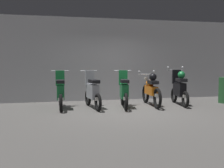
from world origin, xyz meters
TOP-DOWN VIEW (x-y plane):
  - ground_plane at (0.00, 0.00)m, footprint 80.00×80.00m
  - back_wall at (0.00, 2.60)m, footprint 16.00×0.30m
  - motorbike_slot_0 at (-1.96, 0.90)m, footprint 0.56×1.68m
  - motorbike_slot_1 at (-0.99, 0.76)m, footprint 0.56×1.68m
  - motorbike_slot_2 at (0.01, 0.64)m, footprint 0.56×1.67m
  - motorbike_slot_3 at (0.98, 0.80)m, footprint 0.59×1.95m
  - motorbike_slot_4 at (1.97, 0.73)m, footprint 0.58×1.68m

SIDE VIEW (x-z plane):
  - ground_plane at x=0.00m, z-range 0.00..0.00m
  - motorbike_slot_0 at x=-1.96m, z-range -0.06..1.11m
  - motorbike_slot_1 at x=-0.99m, z-range -0.06..1.11m
  - motorbike_slot_2 at x=0.01m, z-range -0.06..1.11m
  - motorbike_slot_3 at x=0.98m, z-range -0.05..1.10m
  - motorbike_slot_4 at x=1.97m, z-range -0.08..1.21m
  - back_wall at x=0.00m, z-range 0.00..3.07m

